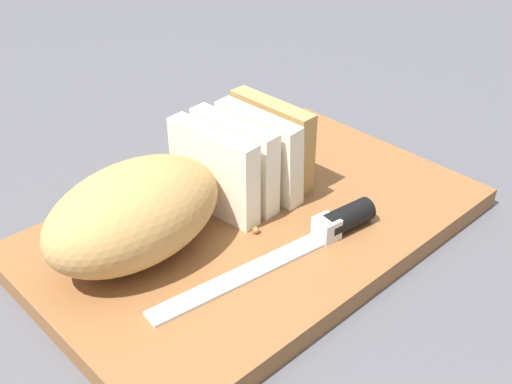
% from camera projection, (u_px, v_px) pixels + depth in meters
% --- Properties ---
extents(ground_plane, '(3.00, 3.00, 0.00)m').
position_uv_depth(ground_plane, '(256.00, 234.00, 0.64)').
color(ground_plane, '#4C4C51').
extents(cutting_board, '(0.45, 0.29, 0.02)m').
position_uv_depth(cutting_board, '(256.00, 226.00, 0.63)').
color(cutting_board, brown).
rests_on(cutting_board, ground_plane).
extents(bread_loaf, '(0.28, 0.11, 0.09)m').
position_uv_depth(bread_loaf, '(173.00, 194.00, 0.58)').
color(bread_loaf, tan).
rests_on(bread_loaf, cutting_board).
extents(bread_knife, '(0.24, 0.06, 0.02)m').
position_uv_depth(bread_knife, '(322.00, 231.00, 0.59)').
color(bread_knife, silver).
rests_on(bread_knife, cutting_board).
extents(crumb_near_knife, '(0.01, 0.01, 0.01)m').
position_uv_depth(crumb_near_knife, '(287.00, 188.00, 0.67)').
color(crumb_near_knife, '#996633').
rests_on(crumb_near_knife, cutting_board).
extents(crumb_near_loaf, '(0.00, 0.00, 0.00)m').
position_uv_depth(crumb_near_loaf, '(191.00, 224.00, 0.61)').
color(crumb_near_loaf, '#996633').
rests_on(crumb_near_loaf, cutting_board).
extents(crumb_stray_left, '(0.01, 0.01, 0.01)m').
position_uv_depth(crumb_stray_left, '(256.00, 230.00, 0.60)').
color(crumb_stray_left, '#996633').
rests_on(crumb_stray_left, cutting_board).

